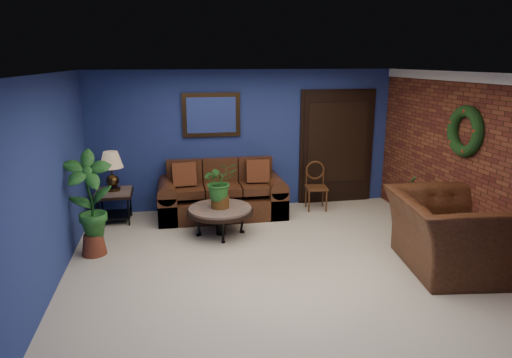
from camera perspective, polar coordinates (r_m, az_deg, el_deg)
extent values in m
plane|color=beige|center=(6.31, 2.42, -10.25)|extent=(5.50, 5.50, 0.00)
cube|color=navy|center=(8.29, -1.41, 4.90)|extent=(5.50, 0.04, 2.50)
cube|color=navy|center=(5.92, -24.35, -0.41)|extent=(0.04, 5.00, 2.50)
cube|color=brown|center=(7.04, 24.92, 1.77)|extent=(0.04, 5.00, 2.50)
cube|color=silver|center=(5.72, 2.70, 13.10)|extent=(5.50, 5.00, 0.02)
cube|color=white|center=(6.88, 25.78, 11.37)|extent=(0.03, 5.00, 0.14)
cube|color=#3C2813|center=(8.11, -5.61, 7.97)|extent=(1.02, 0.06, 0.77)
cube|color=black|center=(8.75, 10.04, 3.86)|extent=(1.44, 0.06, 2.18)
torus|color=black|center=(6.97, 24.68, 5.45)|extent=(0.16, 0.72, 0.72)
cube|color=#4C2915|center=(8.00, -4.26, -3.41)|extent=(2.18, 0.94, 0.36)
cube|color=#4C2915|center=(8.24, -4.58, -0.52)|extent=(1.86, 0.26, 0.89)
cube|color=#4C2915|center=(7.81, -8.79, -1.46)|extent=(0.60, 0.64, 0.14)
cube|color=#4C2915|center=(7.85, -4.26, -1.23)|extent=(0.60, 0.64, 0.14)
cube|color=#4C2915|center=(7.94, 0.20, -1.01)|extent=(0.60, 0.64, 0.14)
cube|color=#4C2915|center=(7.94, -10.98, -3.27)|extent=(0.32, 0.94, 0.50)
cube|color=#4C2915|center=(8.13, 2.27, -2.57)|extent=(0.32, 0.94, 0.50)
cube|color=#602B18|center=(7.78, -8.98, 0.55)|extent=(0.40, 0.12, 0.40)
cube|color=#602B18|center=(7.91, 0.24, 0.97)|extent=(0.40, 0.12, 0.40)
cylinder|color=#504A46|center=(7.09, -4.50, -3.76)|extent=(0.98, 0.98, 0.05)
cylinder|color=black|center=(7.10, -4.50, -4.03)|extent=(1.03, 1.03, 0.05)
cylinder|color=black|center=(7.17, -4.47, -5.45)|extent=(0.14, 0.14, 0.39)
cube|color=#504A46|center=(7.97, -17.38, -1.53)|extent=(0.57, 0.57, 0.05)
cube|color=black|center=(7.98, -17.36, -1.81)|extent=(0.60, 0.60, 0.04)
cube|color=black|center=(8.09, -17.16, -4.29)|extent=(0.51, 0.51, 0.03)
cylinder|color=black|center=(7.85, -19.15, -3.93)|extent=(0.03, 0.03, 0.52)
cylinder|color=black|center=(7.79, -15.67, -3.79)|extent=(0.03, 0.03, 0.52)
cylinder|color=black|center=(8.30, -18.70, -2.89)|extent=(0.03, 0.03, 0.52)
cylinder|color=black|center=(8.24, -15.42, -2.76)|extent=(0.03, 0.03, 0.52)
cylinder|color=#3C2813|center=(7.96, -17.40, -1.20)|extent=(0.23, 0.23, 0.05)
sphere|color=#3C2813|center=(7.93, -17.47, -0.40)|extent=(0.21, 0.21, 0.21)
cylinder|color=#3C2813|center=(7.89, -17.56, 0.80)|extent=(0.02, 0.02, 0.27)
cone|color=tan|center=(7.84, -17.67, 2.15)|extent=(0.38, 0.38, 0.27)
cube|color=#512D17|center=(8.34, 7.56, -1.09)|extent=(0.41, 0.41, 0.04)
torus|color=#512D17|center=(8.43, 7.40, 1.10)|extent=(0.35, 0.08, 0.35)
cylinder|color=#512D17|center=(8.23, 6.64, -2.84)|extent=(0.03, 0.03, 0.39)
cylinder|color=#512D17|center=(8.29, 8.79, -2.78)|extent=(0.03, 0.03, 0.39)
cylinder|color=#512D17|center=(8.52, 6.26, -2.21)|extent=(0.03, 0.03, 0.39)
cylinder|color=#512D17|center=(8.58, 8.34, -2.16)|extent=(0.03, 0.03, 0.39)
imported|color=#4C2915|center=(6.43, 22.93, -6.26)|extent=(1.50, 1.66, 0.97)
cylinder|color=brown|center=(7.06, -4.52, -2.88)|extent=(0.28, 0.28, 0.18)
imported|color=#174B1A|center=(6.96, -4.58, -0.26)|extent=(0.61, 0.56, 0.59)
cylinder|color=brown|center=(7.87, 17.85, -5.03)|extent=(0.26, 0.26, 0.20)
imported|color=#174B1A|center=(7.74, 18.09, -2.11)|extent=(0.48, 0.43, 0.74)
cylinder|color=brown|center=(6.85, -19.60, -7.69)|extent=(0.34, 0.34, 0.30)
imported|color=#174B1A|center=(6.62, -20.12, -1.93)|extent=(0.68, 0.49, 1.23)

